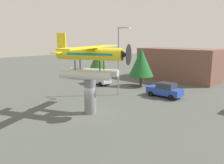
{
  "coord_description": "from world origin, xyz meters",
  "views": [
    {
      "loc": [
        15.37,
        -13.54,
        6.93
      ],
      "look_at": [
        0.0,
        3.0,
        2.56
      ],
      "focal_mm": 36.24,
      "sensor_mm": 36.0,
      "label": 1
    }
  ],
  "objects_px": {
    "floatplane_monument": "(91,59)",
    "car_near_silver": "(98,79)",
    "tree_west": "(98,59)",
    "car_mid_blue": "(165,90)",
    "tree_east": "(141,62)",
    "display_pedestal": "(90,95)",
    "storefront_building": "(178,64)",
    "streetlight_primary": "(120,57)"
  },
  "relations": [
    {
      "from": "floatplane_monument",
      "to": "car_near_silver",
      "type": "relative_size",
      "value": 2.37
    },
    {
      "from": "floatplane_monument",
      "to": "tree_west",
      "type": "relative_size",
      "value": 1.93
    },
    {
      "from": "car_mid_blue",
      "to": "tree_east",
      "type": "bearing_deg",
      "value": -28.87
    },
    {
      "from": "tree_east",
      "to": "car_mid_blue",
      "type": "bearing_deg",
      "value": -28.87
    },
    {
      "from": "tree_west",
      "to": "tree_east",
      "type": "height_order",
      "value": "tree_east"
    },
    {
      "from": "display_pedestal",
      "to": "tree_east",
      "type": "bearing_deg",
      "value": 105.9
    },
    {
      "from": "floatplane_monument",
      "to": "tree_east",
      "type": "relative_size",
      "value": 1.8
    },
    {
      "from": "car_near_silver",
      "to": "storefront_building",
      "type": "relative_size",
      "value": 0.32
    },
    {
      "from": "car_mid_blue",
      "to": "display_pedestal",
      "type": "bearing_deg",
      "value": 78.42
    },
    {
      "from": "streetlight_primary",
      "to": "tree_west",
      "type": "xyz_separation_m",
      "value": [
        -10.7,
        6.63,
        -1.34
      ]
    },
    {
      "from": "floatplane_monument",
      "to": "storefront_building",
      "type": "relative_size",
      "value": 0.76
    },
    {
      "from": "car_mid_blue",
      "to": "streetlight_primary",
      "type": "xyz_separation_m",
      "value": [
        -4.58,
        -3.03,
        3.89
      ]
    },
    {
      "from": "car_near_silver",
      "to": "tree_east",
      "type": "relative_size",
      "value": 0.76
    },
    {
      "from": "display_pedestal",
      "to": "tree_east",
      "type": "height_order",
      "value": "tree_east"
    },
    {
      "from": "display_pedestal",
      "to": "floatplane_monument",
      "type": "distance_m",
      "value": 3.38
    },
    {
      "from": "floatplane_monument",
      "to": "streetlight_primary",
      "type": "relative_size",
      "value": 1.2
    },
    {
      "from": "floatplane_monument",
      "to": "car_mid_blue",
      "type": "xyz_separation_m",
      "value": [
        1.95,
        10.03,
        -4.21
      ]
    },
    {
      "from": "display_pedestal",
      "to": "car_mid_blue",
      "type": "height_order",
      "value": "display_pedestal"
    },
    {
      "from": "storefront_building",
      "to": "streetlight_primary",
      "type": "bearing_deg",
      "value": -90.72
    },
    {
      "from": "car_near_silver",
      "to": "tree_east",
      "type": "xyz_separation_m",
      "value": [
        5.49,
        3.41,
        2.62
      ]
    },
    {
      "from": "tree_east",
      "to": "display_pedestal",
      "type": "bearing_deg",
      "value": -74.1
    },
    {
      "from": "car_mid_blue",
      "to": "tree_east",
      "type": "height_order",
      "value": "tree_east"
    },
    {
      "from": "tree_west",
      "to": "tree_east",
      "type": "distance_m",
      "value": 9.42
    },
    {
      "from": "floatplane_monument",
      "to": "tree_east",
      "type": "xyz_separation_m",
      "value": [
        -3.91,
        13.27,
        -1.59
      ]
    },
    {
      "from": "streetlight_primary",
      "to": "car_near_silver",
      "type": "bearing_deg",
      "value": 157.18
    },
    {
      "from": "storefront_building",
      "to": "car_near_silver",
      "type": "bearing_deg",
      "value": -119.93
    },
    {
      "from": "streetlight_primary",
      "to": "tree_east",
      "type": "xyz_separation_m",
      "value": [
        -1.29,
        6.26,
        -1.27
      ]
    },
    {
      "from": "storefront_building",
      "to": "tree_east",
      "type": "distance_m",
      "value": 8.85
    },
    {
      "from": "car_near_silver",
      "to": "storefront_building",
      "type": "height_order",
      "value": "storefront_building"
    },
    {
      "from": "streetlight_primary",
      "to": "tree_west",
      "type": "bearing_deg",
      "value": 148.19
    },
    {
      "from": "display_pedestal",
      "to": "tree_west",
      "type": "distance_m",
      "value": 19.1
    },
    {
      "from": "car_near_silver",
      "to": "tree_west",
      "type": "height_order",
      "value": "tree_west"
    },
    {
      "from": "car_near_silver",
      "to": "tree_west",
      "type": "relative_size",
      "value": 0.81
    },
    {
      "from": "tree_east",
      "to": "car_near_silver",
      "type": "bearing_deg",
      "value": -148.14
    },
    {
      "from": "car_mid_blue",
      "to": "storefront_building",
      "type": "relative_size",
      "value": 0.32
    },
    {
      "from": "streetlight_primary",
      "to": "floatplane_monument",
      "type": "bearing_deg",
      "value": -69.43
    },
    {
      "from": "streetlight_primary",
      "to": "tree_west",
      "type": "distance_m",
      "value": 12.66
    },
    {
      "from": "floatplane_monument",
      "to": "storefront_building",
      "type": "height_order",
      "value": "floatplane_monument"
    },
    {
      "from": "display_pedestal",
      "to": "storefront_building",
      "type": "height_order",
      "value": "storefront_building"
    },
    {
      "from": "car_mid_blue",
      "to": "streetlight_primary",
      "type": "distance_m",
      "value": 6.73
    },
    {
      "from": "car_mid_blue",
      "to": "tree_east",
      "type": "distance_m",
      "value": 7.19
    },
    {
      "from": "floatplane_monument",
      "to": "car_near_silver",
      "type": "height_order",
      "value": "floatplane_monument"
    }
  ]
}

